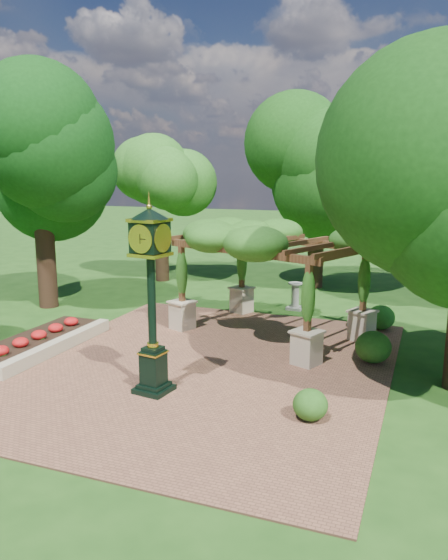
% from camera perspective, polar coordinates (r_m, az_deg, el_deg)
% --- Properties ---
extents(ground, '(120.00, 120.00, 0.00)m').
position_cam_1_polar(ground, '(14.69, -3.56, -10.26)').
color(ground, '#1E4714').
rests_on(ground, ground).
extents(brick_plaza, '(10.00, 12.00, 0.04)m').
position_cam_1_polar(brick_plaza, '(15.54, -2.01, -8.94)').
color(brick_plaza, brown).
rests_on(brick_plaza, ground).
extents(border_wall, '(0.35, 5.00, 0.40)m').
position_cam_1_polar(border_wall, '(17.33, -16.93, -6.64)').
color(border_wall, '#C6B793').
rests_on(border_wall, ground).
extents(flower_bed, '(1.50, 5.00, 0.36)m').
position_cam_1_polar(flower_bed, '(17.89, -19.21, -6.29)').
color(flower_bed, red).
rests_on(flower_bed, ground).
extents(pedestal_clock, '(1.03, 1.03, 4.62)m').
position_cam_1_polar(pedestal_clock, '(13.09, -7.63, -0.41)').
color(pedestal_clock, black).
rests_on(pedestal_clock, brick_plaza).
extents(pergola, '(6.94, 5.69, 3.76)m').
position_cam_1_polar(pergola, '(17.75, 4.87, 3.82)').
color(pergola, '#C8B694').
rests_on(pergola, brick_plaza).
extents(sundial, '(0.64, 0.64, 1.07)m').
position_cam_1_polar(sundial, '(21.74, 7.44, -1.85)').
color(sundial, gray).
rests_on(sundial, ground).
extents(shrub_front, '(0.96, 0.96, 0.70)m').
position_cam_1_polar(shrub_front, '(12.37, 9.01, -12.74)').
color(shrub_front, '#255317').
rests_on(shrub_front, brick_plaza).
extents(shrub_mid, '(1.35, 1.35, 0.91)m').
position_cam_1_polar(shrub_mid, '(16.14, 15.33, -6.77)').
color(shrub_mid, '#225217').
rests_on(shrub_mid, brick_plaza).
extents(shrub_back, '(1.19, 1.19, 0.84)m').
position_cam_1_polar(shrub_back, '(19.53, 16.10, -3.76)').
color(shrub_back, '#24631C').
rests_on(shrub_back, brick_plaza).
extents(tree_west_near, '(4.65, 4.65, 8.86)m').
position_cam_1_polar(tree_west_near, '(22.59, -18.75, 12.48)').
color(tree_west_near, '#382116').
rests_on(tree_west_near, ground).
extents(tree_west_far, '(3.41, 3.41, 8.08)m').
position_cam_1_polar(tree_west_far, '(26.96, -6.71, 11.52)').
color(tree_west_far, black).
rests_on(tree_west_far, ground).
extents(tree_north, '(5.08, 5.08, 7.90)m').
position_cam_1_polar(tree_north, '(25.60, 9.83, 11.27)').
color(tree_north, '#332214').
rests_on(tree_north, ground).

